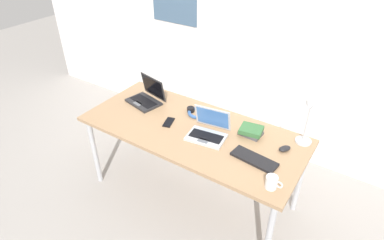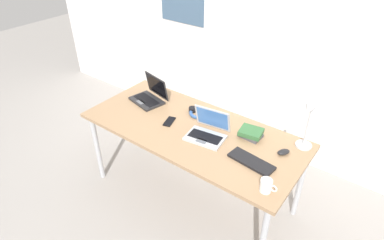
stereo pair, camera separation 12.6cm
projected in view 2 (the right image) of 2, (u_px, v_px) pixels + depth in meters
name	position (u px, v px, depth m)	size (l,w,h in m)	color
ground_plane	(192.00, 193.00, 3.00)	(12.00, 12.00, 0.00)	gray
wall_back	(262.00, 25.00, 3.02)	(6.00, 0.13, 2.60)	silver
desk	(192.00, 134.00, 2.62)	(1.80, 0.80, 0.74)	#9E7A56
desk_lamp	(307.00, 126.00, 2.27)	(0.12, 0.18, 0.40)	silver
laptop_near_mouse	(207.00, 132.00, 2.48)	(0.32, 0.29, 0.21)	#B7BABC
laptop_back_right	(150.00, 96.00, 2.94)	(0.34, 0.30, 0.22)	#232326
external_keyboard	(251.00, 162.00, 2.24)	(0.33, 0.12, 0.02)	black
computer_mouse	(284.00, 152.00, 2.32)	(0.06, 0.10, 0.03)	black
cell_phone	(169.00, 121.00, 2.66)	(0.06, 0.14, 0.01)	black
headphones	(200.00, 113.00, 2.76)	(0.21, 0.18, 0.04)	#335999
book_stack	(251.00, 133.00, 2.48)	(0.19, 0.17, 0.06)	#4C4C51
coffee_mug	(266.00, 186.00, 2.00)	(0.11, 0.08, 0.09)	white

